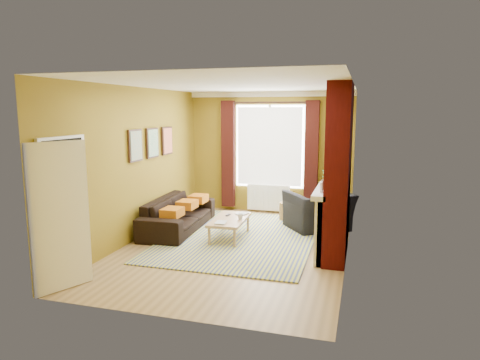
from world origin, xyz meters
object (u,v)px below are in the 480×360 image
Objects in this scene: coffee_table at (230,221)px; wicker_stool at (286,211)px; armchair at (319,211)px; sofa at (178,214)px; floor_lamp at (333,168)px.

wicker_stool is (0.79, 1.63, -0.15)m from coffee_table.
armchair reaches higher than coffee_table.
sofa reaches higher than coffee_table.
armchair is 2.98× the size of wicker_stool.
coffee_table is (-1.53, -1.09, -0.04)m from armchair.
floor_lamp is at bearing 44.88° from coffee_table.
sofa is 2.82m from armchair.
floor_lamp reaches higher than armchair.
sofa is 5.64× the size of wicker_stool.
floor_lamp is at bearing -64.52° from sofa.
armchair reaches higher than sofa.
wicker_stool is (1.96, 1.34, -0.13)m from sofa.
sofa is at bearing 163.59° from coffee_table.
sofa is 3.40m from floor_lamp.
floor_lamp is at bearing -139.99° from armchair.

